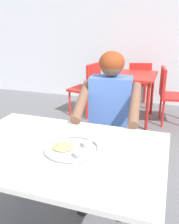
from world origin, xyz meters
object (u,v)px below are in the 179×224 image
object	(u,v)px
table_foreground	(60,159)
chair_red_right	(170,92)
thali_tray	(72,148)
chair_foreground	(112,131)
chair_red_left	(88,86)
diner_foreground	(109,115)
chair_red_far	(139,81)
table_background_red	(130,80)

from	to	relation	value
table_foreground	chair_red_right	distance (m)	2.63
thali_tray	chair_red_right	world-z (taller)	chair_red_right
thali_tray	chair_foreground	world-z (taller)	chair_foreground
table_foreground	chair_red_left	size ratio (longest dim) A/B	1.42
chair_red_left	diner_foreground	bearing A→B (deg)	-66.15
thali_tray	chair_red_far	xyz separation A→B (m)	(-0.04, 3.18, -0.29)
chair_red_right	chair_foreground	bearing A→B (deg)	-105.80
thali_tray	chair_foreground	distance (m)	0.93
chair_red_far	table_foreground	bearing A→B (deg)	-90.73
chair_foreground	table_background_red	distance (m)	1.64
table_foreground	chair_red_left	distance (m)	2.58
chair_foreground	table_background_red	world-z (taller)	chair_foreground
thali_tray	chair_red_right	distance (m)	2.62
chair_red_right	chair_red_far	xyz separation A→B (m)	(-0.54, 0.62, -0.01)
thali_tray	table_background_red	bearing A→B (deg)	92.25
table_background_red	thali_tray	bearing A→B (deg)	-87.75
thali_tray	chair_red_left	bearing A→B (deg)	106.91
chair_red_left	chair_red_far	distance (m)	0.99
diner_foreground	table_background_red	world-z (taller)	diner_foreground
table_foreground	thali_tray	distance (m)	0.12
table_background_red	chair_red_right	bearing A→B (deg)	3.97
diner_foreground	table_foreground	bearing A→B (deg)	-100.96
thali_tray	diner_foreground	bearing A→B (deg)	85.96
diner_foreground	chair_red_far	bearing A→B (deg)	92.03
diner_foreground	chair_red_right	size ratio (longest dim) A/B	1.48
chair_red_left	chair_foreground	bearing A→B (deg)	-63.85
diner_foreground	chair_red_far	xyz separation A→B (m)	(-0.09, 2.51, -0.26)
chair_foreground	chair_red_left	bearing A→B (deg)	116.15
chair_foreground	chair_red_left	size ratio (longest dim) A/B	0.98
table_background_red	chair_red_far	world-z (taller)	chair_red_far
table_foreground	diner_foreground	world-z (taller)	diner_foreground
diner_foreground	chair_foreground	bearing A→B (deg)	94.75
thali_tray	chair_red_far	world-z (taller)	chair_red_far
chair_foreground	table_foreground	bearing A→B (deg)	-97.16
chair_red_far	chair_foreground	bearing A→B (deg)	-88.23
table_background_red	chair_red_far	distance (m)	0.68
diner_foreground	chair_red_left	size ratio (longest dim) A/B	1.44
diner_foreground	chair_red_right	world-z (taller)	diner_foreground
table_foreground	thali_tray	size ratio (longest dim) A/B	3.85
chair_red_left	table_foreground	bearing A→B (deg)	-74.82
table_foreground	chair_red_far	xyz separation A→B (m)	(0.04, 3.17, -0.20)
chair_red_far	diner_foreground	bearing A→B (deg)	-87.97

